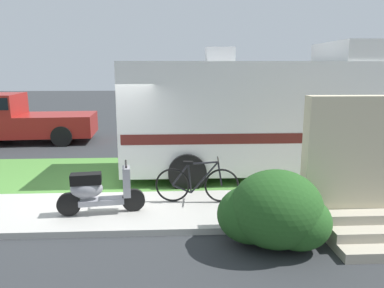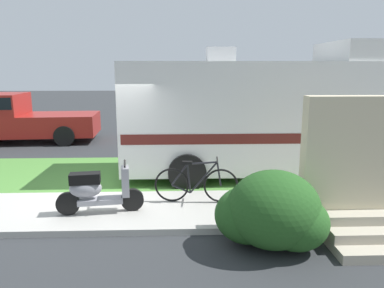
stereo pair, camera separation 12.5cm
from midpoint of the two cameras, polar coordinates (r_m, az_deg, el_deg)
ground_plane at (r=8.72m, az=-13.63°, el=-7.61°), size 80.00×80.00×0.00m
sidewalk at (r=7.60m, az=-15.44°, el=-10.15°), size 24.00×2.00×0.12m
grass_strip at (r=10.11m, az=-11.98°, el=-4.59°), size 24.00×3.40×0.08m
motorhome_rv at (r=9.75m, az=11.56°, el=4.59°), size 7.07×2.61×3.50m
scooter at (r=7.18m, az=-14.20°, el=-6.98°), size 1.64×0.54×0.97m
bicycle at (r=7.54m, az=1.14°, el=-6.21°), size 1.72×0.52×0.91m
pickup_truck_near at (r=15.71m, az=-25.54°, el=3.88°), size 5.13×2.45×1.89m
porch_steps at (r=6.83m, az=25.55°, el=-5.35°), size 2.00×1.26×2.40m
bush_by_porch at (r=6.02m, az=12.95°, el=-10.50°), size 1.77×1.32×1.25m
bottle_green at (r=8.21m, az=23.18°, el=-7.72°), size 0.07×0.07×0.27m
bottle_spare at (r=8.37m, az=24.20°, el=-7.57°), size 0.07×0.07×0.23m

